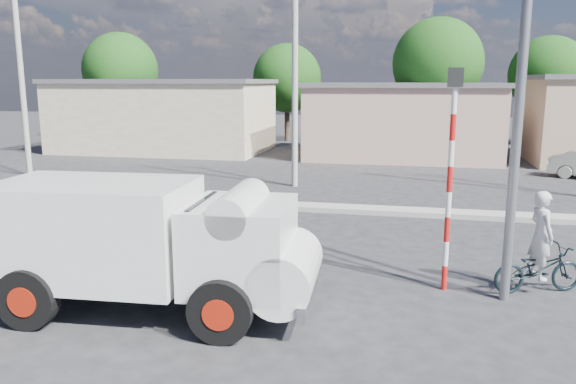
% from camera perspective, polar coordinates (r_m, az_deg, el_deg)
% --- Properties ---
extents(ground_plane, '(120.00, 120.00, 0.00)m').
position_cam_1_polar(ground_plane, '(10.71, -1.70, -11.37)').
color(ground_plane, '#262629').
rests_on(ground_plane, ground).
extents(median, '(40.00, 0.80, 0.16)m').
position_cam_1_polar(median, '(18.21, 4.33, -1.64)').
color(median, '#99968E').
rests_on(median, ground).
extents(truck, '(5.84, 2.56, 2.36)m').
position_cam_1_polar(truck, '(10.25, -13.44, -4.97)').
color(truck, black).
rests_on(truck, ground).
extents(bicycle, '(1.94, 1.23, 0.96)m').
position_cam_1_polar(bicycle, '(12.18, 24.05, -7.15)').
color(bicycle, black).
rests_on(bicycle, ground).
extents(cyclist, '(0.61, 0.74, 1.75)m').
position_cam_1_polar(cyclist, '(12.07, 24.20, -5.38)').
color(cyclist, silver).
rests_on(cyclist, ground).
extents(traffic_pole, '(0.28, 0.18, 4.36)m').
position_cam_1_polar(traffic_pole, '(11.23, 16.21, 2.99)').
color(traffic_pole, red).
rests_on(traffic_pole, ground).
extents(streetlight, '(2.34, 0.22, 9.00)m').
position_cam_1_polar(streetlight, '(10.98, 22.07, 14.86)').
color(streetlight, slate).
rests_on(streetlight, ground).
extents(building_row, '(37.80, 7.30, 4.44)m').
position_cam_1_polar(building_row, '(31.69, 9.90, 7.43)').
color(building_row, '#C2B292').
rests_on(building_row, ground).
extents(tree_row, '(43.62, 7.43, 8.42)m').
position_cam_1_polar(tree_row, '(38.09, 14.56, 12.14)').
color(tree_row, '#38281E').
rests_on(tree_row, ground).
extents(utility_poles, '(35.40, 0.24, 8.00)m').
position_cam_1_polar(utility_poles, '(21.62, 14.71, 10.70)').
color(utility_poles, '#99968E').
rests_on(utility_poles, ground).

